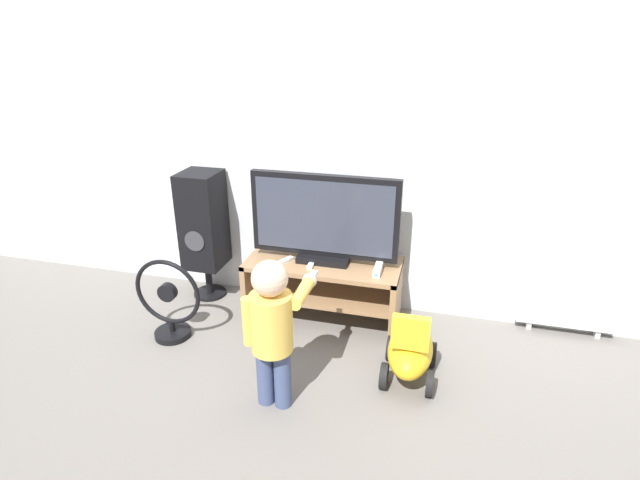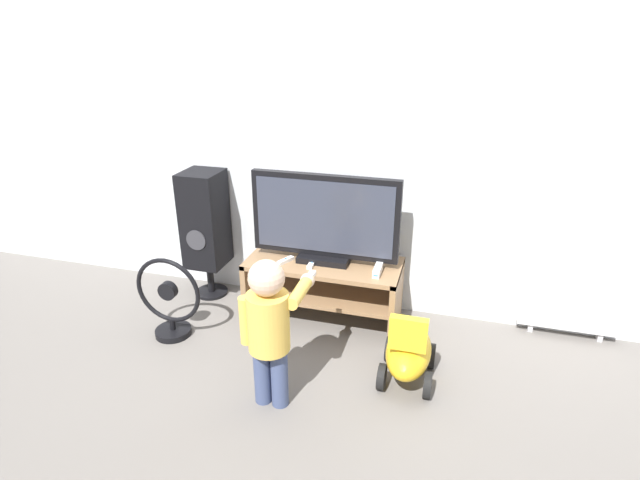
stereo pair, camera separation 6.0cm
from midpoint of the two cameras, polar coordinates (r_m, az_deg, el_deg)
The scene contains 12 objects.
ground_plane at distance 3.29m, azimuth -0.11°, elevation -10.82°, with size 16.00×16.00×0.00m, color slate.
wall_back at distance 3.27m, azimuth 2.47°, elevation 13.67°, with size 10.00×0.06×2.60m.
tv_stand at distance 3.32m, azimuth 0.94°, elevation -4.73°, with size 1.01×0.44×0.43m.
television at distance 3.16m, azimuth 1.08°, elevation 2.32°, with size 0.96×0.20×0.58m.
game_console at distance 3.12m, azimuth 7.19°, elevation -3.39°, with size 0.04×0.17×0.05m.
remote_primary at distance 3.25m, azimuth -3.42°, elevation -2.34°, with size 0.09×0.13×0.03m.
remote_secondary at distance 3.20m, azimuth -0.41°, elevation -2.74°, with size 0.04×0.13×0.03m.
child at distance 2.51m, azimuth -5.08°, elevation -9.34°, with size 0.32×0.47×0.83m.
speaker_tower at distance 3.61m, azimuth -12.53°, elevation 2.09°, with size 0.26×0.30×0.94m.
floor_fan at distance 3.30m, azimuth -16.33°, elevation -6.77°, with size 0.44×0.23×0.54m.
ride_on_toy at distance 2.88m, azimuth 10.68°, elevation -12.41°, with size 0.29×0.49×0.47m.
radiator at distance 3.48m, azimuth 27.64°, elevation -4.10°, with size 0.59×0.08×0.74m.
Camera 2 is at (0.79, -2.61, 1.83)m, focal length 28.00 mm.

